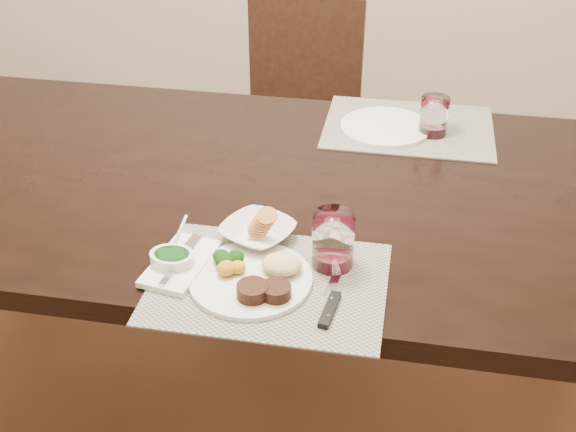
% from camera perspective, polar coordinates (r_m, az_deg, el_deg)
% --- Properties ---
extents(ground_plane, '(4.50, 4.50, 0.00)m').
position_cam_1_polar(ground_plane, '(2.24, -3.21, -13.91)').
color(ground_plane, '#432415').
rests_on(ground_plane, ground).
extents(dining_table, '(2.00, 1.00, 0.75)m').
position_cam_1_polar(dining_table, '(1.81, -3.86, 0.66)').
color(dining_table, black).
rests_on(dining_table, ground).
extents(chair_far, '(0.42, 0.42, 0.90)m').
position_cam_1_polar(chair_far, '(2.69, 1.00, 8.25)').
color(chair_far, black).
rests_on(chair_far, ground).
extents(placemat_near, '(0.46, 0.34, 0.00)m').
position_cam_1_polar(placemat_near, '(1.42, -1.52, -5.31)').
color(placemat_near, gray).
rests_on(placemat_near, dining_table).
extents(placemat_far, '(0.46, 0.34, 0.00)m').
position_cam_1_polar(placemat_far, '(2.04, 9.50, 6.94)').
color(placemat_far, gray).
rests_on(placemat_far, dining_table).
extents(dinner_plate, '(0.24, 0.24, 0.04)m').
position_cam_1_polar(dinner_plate, '(1.41, -2.55, -4.85)').
color(dinner_plate, silver).
rests_on(dinner_plate, placemat_near).
extents(napkin_fork, '(0.13, 0.20, 0.02)m').
position_cam_1_polar(napkin_fork, '(1.48, -8.47, -3.70)').
color(napkin_fork, silver).
rests_on(napkin_fork, placemat_near).
extents(steak_knife, '(0.04, 0.23, 0.01)m').
position_cam_1_polar(steak_knife, '(1.37, 3.46, -6.69)').
color(steak_knife, silver).
rests_on(steak_knife, placemat_near).
extents(cracker_bowl, '(0.19, 0.19, 0.06)m').
position_cam_1_polar(cracker_bowl, '(1.53, -2.40, -1.23)').
color(cracker_bowl, silver).
rests_on(cracker_bowl, placemat_near).
extents(sauce_ramekin, '(0.09, 0.14, 0.07)m').
position_cam_1_polar(sauce_ramekin, '(1.47, -9.13, -3.42)').
color(sauce_ramekin, silver).
rests_on(sauce_ramekin, placemat_near).
extents(wine_glass_near, '(0.08, 0.08, 0.12)m').
position_cam_1_polar(wine_glass_near, '(1.44, 3.58, -2.12)').
color(wine_glass_near, white).
rests_on(wine_glass_near, placemat_near).
extents(far_plate, '(0.24, 0.24, 0.01)m').
position_cam_1_polar(far_plate, '(2.01, 7.69, 6.99)').
color(far_plate, silver).
rests_on(far_plate, placemat_far).
extents(wine_glass_far, '(0.08, 0.08, 0.10)m').
position_cam_1_polar(wine_glass_far, '(1.99, 11.44, 7.61)').
color(wine_glass_far, white).
rests_on(wine_glass_far, placemat_far).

